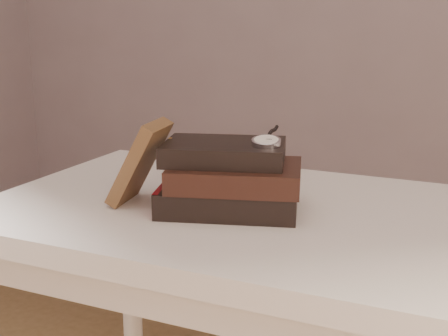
% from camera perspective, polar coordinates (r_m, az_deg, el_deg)
% --- Properties ---
extents(table, '(1.00, 0.60, 0.75)m').
position_cam_1_polar(table, '(1.12, 3.49, -8.26)').
color(table, silver).
rests_on(table, ground).
extents(book_stack, '(0.28, 0.23, 0.12)m').
position_cam_1_polar(book_stack, '(1.06, 0.57, -1.04)').
color(book_stack, black).
rests_on(book_stack, table).
extents(journal, '(0.11, 0.11, 0.15)m').
position_cam_1_polar(journal, '(1.10, -7.98, 0.56)').
color(journal, '#452D1A').
rests_on(journal, table).
extents(pocket_watch, '(0.06, 0.16, 0.02)m').
position_cam_1_polar(pocket_watch, '(1.03, 4.08, 2.61)').
color(pocket_watch, silver).
rests_on(pocket_watch, book_stack).
extents(eyeglasses, '(0.13, 0.14, 0.05)m').
position_cam_1_polar(eyeglasses, '(1.15, -3.19, 0.77)').
color(eyeglasses, silver).
rests_on(eyeglasses, book_stack).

